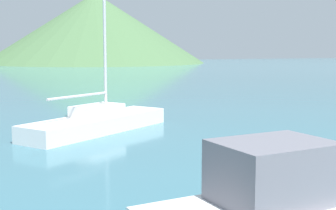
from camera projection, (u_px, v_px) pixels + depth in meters
The scene contains 2 objects.
sailboat_inner at pixel (98, 121), 18.73m from camera, with size 6.69×5.39×7.64m.
hill_central at pixel (95, 28), 103.54m from camera, with size 48.18×48.18×15.31m.
Camera 1 is at (-7.29, -2.33, 3.36)m, focal length 50.00 mm.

